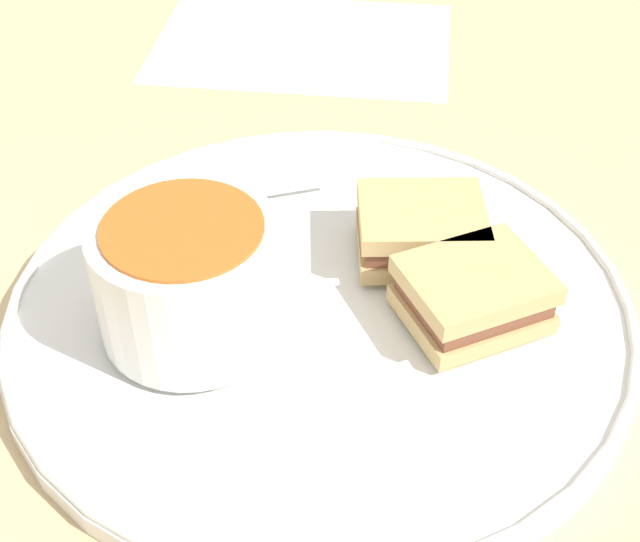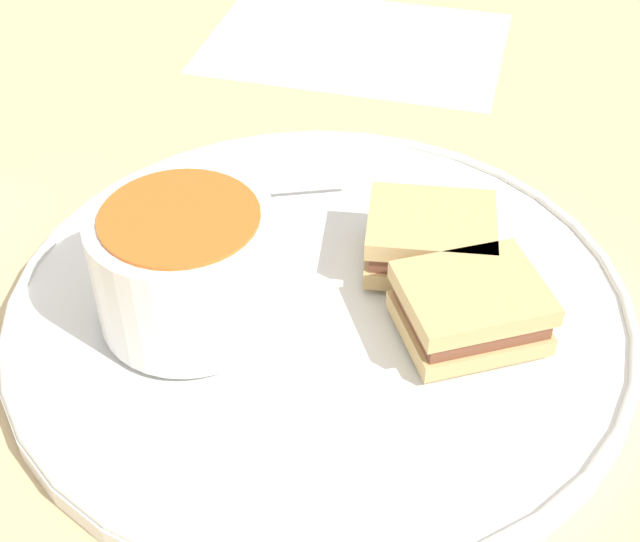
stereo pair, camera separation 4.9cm
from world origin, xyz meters
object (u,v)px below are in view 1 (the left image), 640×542
soup_bowl (188,278)px  spoon (185,202)px  sandwich_half_near (473,294)px  sandwich_half_far (421,230)px

soup_bowl → spoon: bearing=-145.6°
sandwich_half_near → sandwich_half_far: size_ratio=1.03×
soup_bowl → sandwich_half_near: 0.15m
sandwich_half_near → spoon: bearing=-95.5°
spoon → sandwich_half_near: sandwich_half_near is taller
spoon → sandwich_half_near: 0.20m
spoon → sandwich_half_near: bearing=133.8°
soup_bowl → sandwich_half_far: 0.14m
sandwich_half_near → sandwich_half_far: 0.06m
spoon → sandwich_half_far: size_ratio=1.08×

